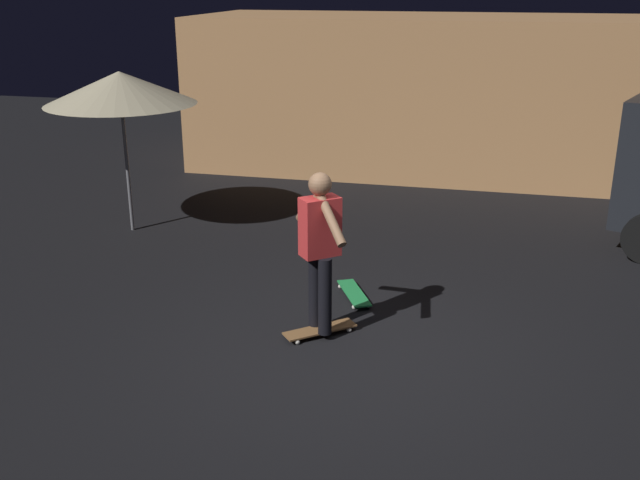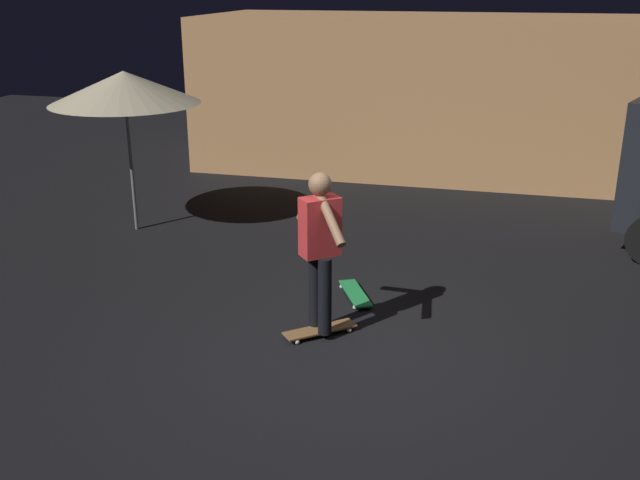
{
  "view_description": "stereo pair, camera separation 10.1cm",
  "coord_description": "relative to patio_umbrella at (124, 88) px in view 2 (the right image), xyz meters",
  "views": [
    {
      "loc": [
        1.22,
        -6.32,
        3.51
      ],
      "look_at": [
        -0.37,
        0.34,
        1.05
      ],
      "focal_mm": 41.11,
      "sensor_mm": 36.0,
      "label": 1
    },
    {
      "loc": [
        1.32,
        -6.3,
        3.51
      ],
      "look_at": [
        -0.37,
        0.34,
        1.05
      ],
      "focal_mm": 41.11,
      "sensor_mm": 36.0,
      "label": 2
    }
  ],
  "objects": [
    {
      "name": "ground_plane",
      "position": [
        3.84,
        -2.98,
        -2.07
      ],
      "size": [
        28.0,
        28.0,
        0.0
      ],
      "primitive_type": "plane",
      "color": "black"
    },
    {
      "name": "low_building",
      "position": [
        4.28,
        5.03,
        -0.65
      ],
      "size": [
        9.78,
        3.44,
        2.84
      ],
      "color": "tan",
      "rests_on": "ground_plane"
    },
    {
      "name": "skater",
      "position": [
        3.47,
        -2.64,
        -1.04
      ],
      "size": [
        0.7,
        0.81,
        1.67
      ],
      "color": "black",
      "rests_on": "skateboard_ridden"
    },
    {
      "name": "skateboard_ridden",
      "position": [
        3.47,
        -2.64,
        -2.02
      ],
      "size": [
        0.72,
        0.66,
        0.07
      ],
      "color": "olive",
      "rests_on": "ground_plane"
    },
    {
      "name": "skateboard_spare",
      "position": [
        3.64,
        -1.64,
        -2.02
      ],
      "size": [
        0.53,
        0.79,
        0.07
      ],
      "color": "green",
      "rests_on": "ground_plane"
    },
    {
      "name": "patio_umbrella",
      "position": [
        0.0,
        0.0,
        0.0
      ],
      "size": [
        2.1,
        2.1,
        2.3
      ],
      "color": "slate",
      "rests_on": "ground_plane"
    }
  ]
}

